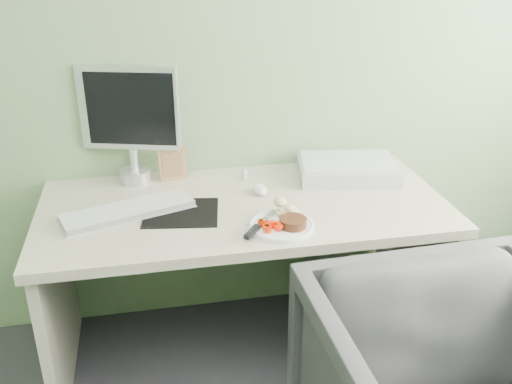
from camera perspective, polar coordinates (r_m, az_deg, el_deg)
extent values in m
plane|color=#6C8C62|center=(2.43, -2.94, 16.12)|extent=(3.50, 0.00, 3.50)
cube|color=beige|center=(2.26, -1.21, -1.57)|extent=(1.60, 0.75, 0.04)
cube|color=beige|center=(2.46, -19.16, -10.64)|extent=(0.04, 0.70, 0.69)
cube|color=beige|center=(2.66, 15.32, -7.15)|extent=(0.04, 0.70, 0.69)
cylinder|color=white|center=(2.07, 2.56, -3.43)|extent=(0.24, 0.24, 0.01)
cylinder|color=black|center=(2.05, 3.73, -3.05)|extent=(0.13, 0.13, 0.03)
ellipsoid|color=#AB7F53|center=(2.11, 3.20, -1.74)|extent=(0.12, 0.10, 0.06)
cube|color=red|center=(2.03, 1.47, -3.20)|extent=(0.07, 0.07, 0.04)
cube|color=silver|center=(2.09, 1.05, -2.60)|extent=(0.10, 0.12, 0.01)
cube|color=black|center=(1.99, -0.41, -4.01)|extent=(0.07, 0.09, 0.02)
cube|color=black|center=(2.19, -7.50, -2.06)|extent=(0.31, 0.28, 0.00)
cube|color=white|center=(2.21, -12.67, -1.80)|extent=(0.51, 0.30, 0.02)
ellipsoid|color=white|center=(2.33, 0.43, 0.25)|extent=(0.05, 0.10, 0.03)
cube|color=#936B45|center=(2.46, -8.34, 2.78)|extent=(0.12, 0.03, 0.15)
cylinder|color=white|center=(2.46, -1.16, 1.75)|extent=(0.02, 0.02, 0.05)
cone|color=#95B9EF|center=(2.44, -1.16, 2.43)|extent=(0.02, 0.02, 0.02)
cube|color=#B8BAC0|center=(2.51, 9.14, 2.20)|extent=(0.46, 0.35, 0.07)
cylinder|color=silver|center=(2.49, -11.97, 1.59)|extent=(0.13, 0.13, 0.05)
cylinder|color=silver|center=(2.46, -12.12, 3.16)|extent=(0.03, 0.03, 0.09)
cube|color=silver|center=(2.41, -12.59, 8.21)|extent=(0.41, 0.15, 0.35)
cube|color=black|center=(2.39, -12.59, 8.07)|extent=(0.35, 0.11, 0.30)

